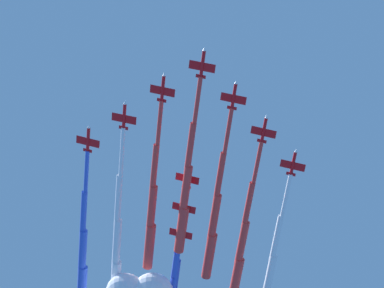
# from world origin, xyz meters

# --- Properties ---
(jet_lead) EXTENTS (47.28, 61.90, 4.24)m
(jet_lead) POSITION_xyz_m (-10.52, 13.86, 194.62)
(jet_lead) COLOR red
(jet_port_inner) EXTENTS (48.44, 63.31, 4.25)m
(jet_port_inner) POSITION_xyz_m (-8.26, 29.91, 197.29)
(jet_port_inner) COLOR red
(jet_starboard_inner) EXTENTS (46.53, 62.49, 4.37)m
(jet_starboard_inner) POSITION_xyz_m (-25.39, 15.60, 197.30)
(jet_starboard_inner) COLOR red
(jet_port_mid) EXTENTS (47.76, 61.75, 4.32)m
(jet_port_mid) POSITION_xyz_m (-4.78, 44.01, 196.78)
(jet_port_mid) COLOR red
(jet_starboard_mid) EXTENTS (50.82, 69.02, 4.28)m
(jet_starboard_mid) POSITION_xyz_m (-43.59, 21.28, 195.71)
(jet_starboard_mid) COLOR red
(jet_port_outer) EXTENTS (49.15, 64.97, 4.33)m
(jet_port_outer) POSITION_xyz_m (-2.69, 61.24, 195.31)
(jet_port_outer) COLOR red
(jet_starboard_outer) EXTENTS (47.43, 62.38, 4.35)m
(jet_starboard_outer) POSITION_xyz_m (-56.70, 18.35, 197.24)
(jet_starboard_outer) COLOR red
(jet_trail_port) EXTENTS (45.95, 60.91, 4.35)m
(jet_trail_port) POSITION_xyz_m (-34.35, 46.26, 197.80)
(jet_trail_port) COLOR red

